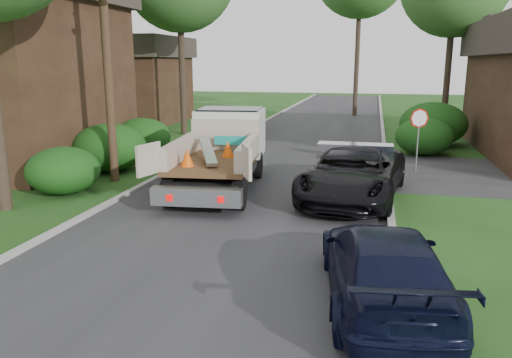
{
  "coord_description": "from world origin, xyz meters",
  "views": [
    {
      "loc": [
        3.49,
        -10.92,
        4.18
      ],
      "look_at": [
        0.59,
        1.43,
        1.2
      ],
      "focal_mm": 35.0,
      "sensor_mm": 36.0,
      "label": 1
    }
  ],
  "objects": [
    {
      "name": "ground",
      "position": [
        0.0,
        0.0,
        0.0
      ],
      "size": [
        120.0,
        120.0,
        0.0
      ],
      "primitive_type": "plane",
      "color": "#1F4112",
      "rests_on": "ground"
    },
    {
      "name": "road",
      "position": [
        0.0,
        10.0,
        0.0
      ],
      "size": [
        8.0,
        90.0,
        0.02
      ],
      "primitive_type": "cube",
      "color": "#28282B",
      "rests_on": "ground"
    },
    {
      "name": "curb_left",
      "position": [
        -4.1,
        10.0,
        0.06
      ],
      "size": [
        0.2,
        90.0,
        0.12
      ],
      "primitive_type": "cube",
      "color": "#9E9E99",
      "rests_on": "ground"
    },
    {
      "name": "curb_right",
      "position": [
        4.1,
        10.0,
        0.06
      ],
      "size": [
        0.2,
        90.0,
        0.12
      ],
      "primitive_type": "cube",
      "color": "#9E9E99",
      "rests_on": "ground"
    },
    {
      "name": "stop_sign",
      "position": [
        5.2,
        9.0,
        1.78
      ],
      "size": [
        0.71,
        0.32,
        2.48
      ],
      "color": "slate",
      "rests_on": "ground"
    },
    {
      "name": "utility_pole",
      "position": [
        -5.48,
        4.98,
        5.17
      ],
      "size": [
        2.42,
        1.25,
        10.0
      ],
      "color": "#382619",
      "rests_on": "ground"
    },
    {
      "name": "house_left_far",
      "position": [
        -13.5,
        22.0,
        3.05
      ],
      "size": [
        7.56,
        7.56,
        6.0
      ],
      "color": "#321E14",
      "rests_on": "ground"
    },
    {
      "name": "hedge_left_a",
      "position": [
        -6.2,
        3.0,
        0.77
      ],
      "size": [
        2.34,
        2.34,
        1.53
      ],
      "primitive_type": "ellipsoid",
      "color": "#0F4112",
      "rests_on": "ground"
    },
    {
      "name": "hedge_left_b",
      "position": [
        -6.5,
        6.5,
        0.94
      ],
      "size": [
        2.86,
        2.86,
        1.87
      ],
      "primitive_type": "ellipsoid",
      "color": "#0F4112",
      "rests_on": "ground"
    },
    {
      "name": "hedge_left_c",
      "position": [
        -6.8,
        10.0,
        0.85
      ],
      "size": [
        2.6,
        2.6,
        1.7
      ],
      "primitive_type": "ellipsoid",
      "color": "#0F4112",
      "rests_on": "ground"
    },
    {
      "name": "hedge_right_a",
      "position": [
        5.8,
        13.0,
        0.85
      ],
      "size": [
        2.6,
        2.6,
        1.7
      ],
      "primitive_type": "ellipsoid",
      "color": "#0F4112",
      "rests_on": "ground"
    },
    {
      "name": "hedge_right_b",
      "position": [
        6.5,
        16.0,
        1.1
      ],
      "size": [
        3.38,
        3.38,
        2.21
      ],
      "primitive_type": "ellipsoid",
      "color": "#0F4112",
      "rests_on": "ground"
    },
    {
      "name": "flatbed_truck",
      "position": [
        -1.53,
        5.61,
        1.38
      ],
      "size": [
        3.45,
        6.92,
        2.53
      ],
      "rotation": [
        0.0,
        0.0,
        0.11
      ],
      "color": "black",
      "rests_on": "ground"
    },
    {
      "name": "black_pickup",
      "position": [
        2.98,
        4.5,
        0.82
      ],
      "size": [
        3.48,
        6.23,
        1.65
      ],
      "primitive_type": "imported",
      "rotation": [
        0.0,
        0.0,
        -0.13
      ],
      "color": "black",
      "rests_on": "ground"
    },
    {
      "name": "navy_suv",
      "position": [
        3.8,
        -2.5,
        0.71
      ],
      "size": [
        2.64,
        5.11,
        1.42
      ],
      "primitive_type": "imported",
      "rotation": [
        0.0,
        0.0,
        3.28
      ],
      "color": "black",
      "rests_on": "ground"
    }
  ]
}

